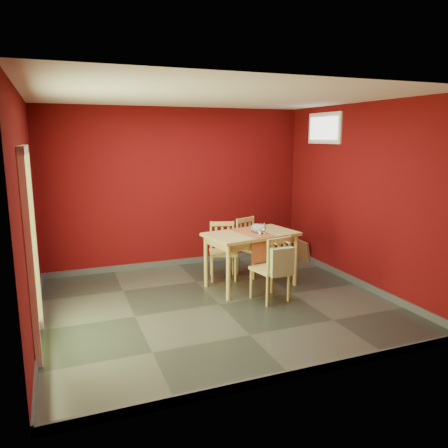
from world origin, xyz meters
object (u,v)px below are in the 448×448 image
object	(u,v)px
chair_far_left	(223,250)
chair_near	(272,268)
tote_bag	(282,262)
dining_table	(251,239)
chair_far_right	(251,246)
cat	(258,227)
picture_frame	(303,250)

from	to	relation	value
chair_far_left	chair_near	size ratio (longest dim) A/B	0.97
chair_far_left	tote_bag	xyz separation A→B (m)	(0.29, -1.38, 0.15)
dining_table	chair_far_left	size ratio (longest dim) A/B	1.60
chair_far_right	tote_bag	xyz separation A→B (m)	(-0.21, -1.40, 0.13)
dining_table	cat	size ratio (longest dim) A/B	3.85
picture_frame	tote_bag	bearing A→B (deg)	-128.83
cat	picture_frame	bearing A→B (deg)	10.59
chair_far_right	picture_frame	world-z (taller)	chair_far_right
chair_far_right	chair_near	world-z (taller)	chair_far_right
chair_near	tote_bag	distance (m)	0.26
cat	dining_table	bearing A→B (deg)	129.85
chair_far_right	chair_near	bearing A→B (deg)	-101.42
dining_table	cat	world-z (taller)	cat
tote_bag	cat	xyz separation A→B (m)	(0.05, 0.82, 0.31)
chair_far_right	chair_near	distance (m)	1.20
dining_table	chair_far_right	distance (m)	0.64
chair_far_left	chair_far_right	distance (m)	0.50
chair_far_right	picture_frame	bearing A→B (deg)	17.62
chair_far_left	tote_bag	bearing A→B (deg)	-78.17
dining_table	picture_frame	world-z (taller)	dining_table
dining_table	picture_frame	xyz separation A→B (m)	(1.48, 0.92, -0.54)
dining_table	tote_bag	bearing A→B (deg)	-87.25
cat	chair_far_right	bearing A→B (deg)	49.74
chair_far_right	cat	world-z (taller)	cat
chair_near	cat	bearing A→B (deg)	83.21
dining_table	chair_near	bearing A→B (deg)	-88.70
chair_near	picture_frame	world-z (taller)	chair_near
cat	picture_frame	xyz separation A→B (m)	(1.39, 0.97, -0.73)
cat	chair_far_left	bearing A→B (deg)	96.68
chair_far_left	cat	bearing A→B (deg)	-59.19
tote_bag	chair_far_right	bearing A→B (deg)	81.39
chair_far_left	cat	world-z (taller)	cat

